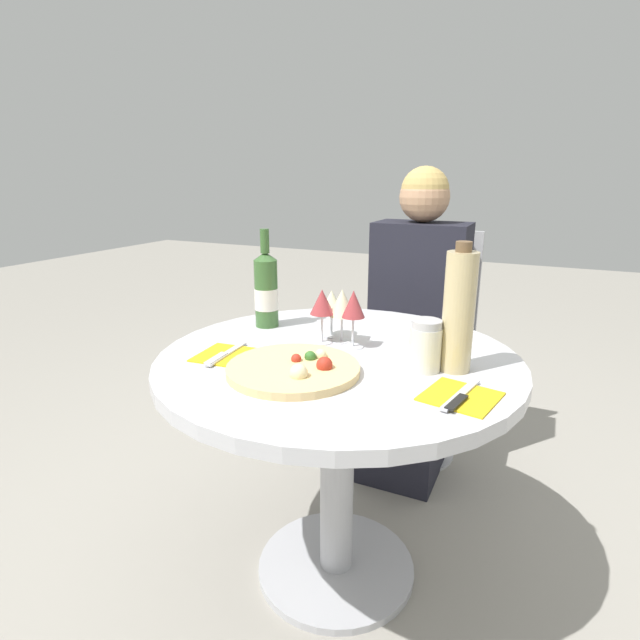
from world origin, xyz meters
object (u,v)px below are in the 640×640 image
chair_behind_diner (420,347)px  tall_carafe (459,311)px  seated_diner (412,339)px  pizza_large (295,369)px  dining_table (338,404)px  wine_bottle (266,290)px

chair_behind_diner → tall_carafe: bearing=109.0°
seated_diner → pizza_large: seated_diner is taller
chair_behind_diner → dining_table: bearing=88.4°
pizza_large → tall_carafe: (0.35, 0.19, 0.14)m
dining_table → seated_diner: bearing=88.0°
seated_diner → tall_carafe: 0.78m
chair_behind_diner → tall_carafe: tall_carafe is taller
seated_diner → wine_bottle: seated_diner is taller
pizza_large → tall_carafe: bearing=28.4°
chair_behind_diner → tall_carafe: (0.28, -0.81, 0.39)m
dining_table → tall_carafe: (0.30, 0.03, 0.29)m
chair_behind_diner → wine_bottle: bearing=63.9°
seated_diner → wine_bottle: size_ratio=3.90×
chair_behind_diner → seated_diner: (0.00, -0.15, 0.08)m
seated_diner → pizza_large: 0.87m
tall_carafe → pizza_large: bearing=-151.6°
chair_behind_diner → pizza_large: 1.03m
wine_bottle → tall_carafe: tall_carafe is taller
tall_carafe → chair_behind_diner: bearing=109.0°
tall_carafe → dining_table: bearing=-175.1°
chair_behind_diner → pizza_large: chair_behind_diner is taller
pizza_large → dining_table: bearing=74.1°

